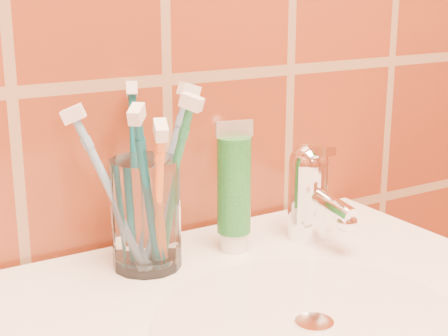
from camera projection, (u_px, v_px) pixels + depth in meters
glass_tumbler at (146, 214)px, 0.74m from camera, size 0.08×0.08×0.12m
toothpaste_tube at (234, 191)px, 0.79m from camera, size 0.04×0.04×0.15m
faucet at (310, 188)px, 0.83m from camera, size 0.05×0.11×0.12m
toothbrush_0 at (135, 175)px, 0.76m from camera, size 0.10×0.15×0.22m
toothbrush_1 at (111, 192)px, 0.73m from camera, size 0.15×0.14×0.20m
toothbrush_2 at (147, 193)px, 0.71m from camera, size 0.13×0.13×0.21m
toothbrush_3 at (171, 184)px, 0.73m from camera, size 0.11×0.13×0.21m
toothbrush_4 at (166, 175)px, 0.76m from camera, size 0.10×0.09×0.20m
toothbrush_5 at (159, 200)px, 0.71m from camera, size 0.09×0.15×0.20m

